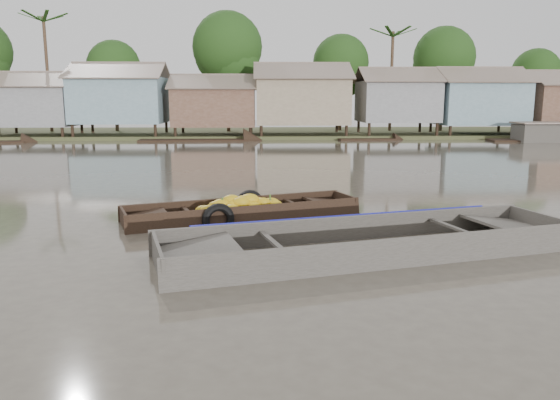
{
  "coord_description": "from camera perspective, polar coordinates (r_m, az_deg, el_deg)",
  "views": [
    {
      "loc": [
        -0.67,
        -10.64,
        2.93
      ],
      "look_at": [
        -0.22,
        0.6,
        0.8
      ],
      "focal_mm": 35.0,
      "sensor_mm": 36.0,
      "label": 1
    }
  ],
  "objects": [
    {
      "name": "banana_boat",
      "position": [
        13.41,
        -4.24,
        -1.18
      ],
      "size": [
        5.93,
        3.27,
        0.82
      ],
      "rotation": [
        0.0,
        0.0,
        0.35
      ],
      "color": "black",
      "rests_on": "ground"
    },
    {
      "name": "ground",
      "position": [
        11.05,
        1.29,
        -4.64
      ],
      "size": [
        120.0,
        120.0,
        0.0
      ],
      "primitive_type": "plane",
      "color": "#4C443A",
      "rests_on": "ground"
    },
    {
      "name": "viewer_boat",
      "position": [
        10.6,
        9.44,
        -5.04
      ],
      "size": [
        8.38,
        4.16,
        0.65
      ],
      "rotation": [
        0.0,
        0.0,
        0.26
      ],
      "color": "#3E3A34",
      "rests_on": "ground"
    },
    {
      "name": "riverbank",
      "position": [
        42.66,
        2.73,
        10.89
      ],
      "size": [
        120.0,
        12.47,
        10.22
      ],
      "color": "#384723",
      "rests_on": "ground"
    },
    {
      "name": "distant_boats",
      "position": [
        37.62,
        18.12,
        6.05
      ],
      "size": [
        47.36,
        15.07,
        1.38
      ],
      "color": "black",
      "rests_on": "ground"
    }
  ]
}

